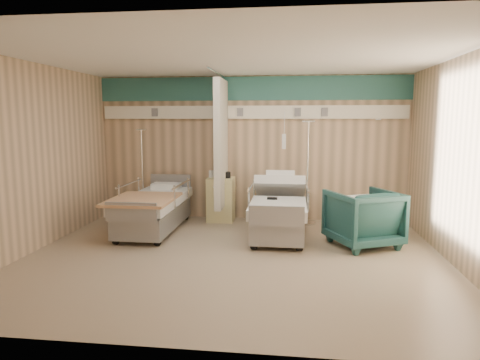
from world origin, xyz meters
name	(u,v)px	position (x,y,z in m)	size (l,w,h in m)	color
ground	(233,257)	(0.00, 0.00, 0.00)	(6.00, 5.00, 0.00)	gray
room_walls	(234,127)	(-0.03, 0.25, 1.86)	(6.04, 5.04, 2.82)	tan
bed_right	(279,217)	(0.60, 1.30, 0.32)	(1.00, 2.16, 0.63)	silver
bed_left	(154,213)	(-1.60, 1.30, 0.32)	(1.00, 2.16, 0.63)	silver
bedside_cabinet	(221,199)	(-0.55, 2.20, 0.42)	(0.50, 0.48, 0.85)	beige
visitor_armchair	(363,218)	(1.92, 0.83, 0.44)	(0.95, 0.97, 0.89)	#1C4645
waffle_blanket	(364,188)	(1.92, 0.84, 0.92)	(0.55, 0.49, 0.06)	white
iv_stand_right	(307,203)	(1.10, 2.16, 0.40)	(0.35, 0.35, 1.94)	silver
iv_stand_left	(143,201)	(-2.08, 2.10, 0.36)	(0.32, 0.32, 1.78)	silver
call_remote	(272,198)	(0.49, 1.22, 0.65)	(0.17, 0.08, 0.04)	black
tan_blanket	(143,199)	(-1.63, 0.84, 0.65)	(1.03, 1.29, 0.04)	tan
toiletry_bag	(224,175)	(-0.47, 2.14, 0.91)	(0.22, 0.14, 0.12)	black
white_cup	(211,174)	(-0.74, 2.23, 0.92)	(0.09, 0.09, 0.13)	white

